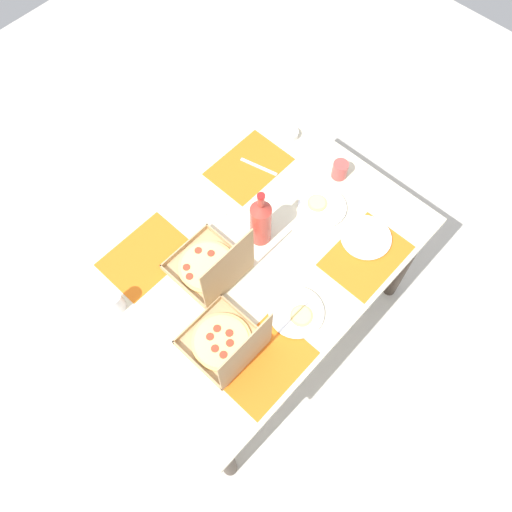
{
  "coord_description": "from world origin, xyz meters",
  "views": [
    {
      "loc": [
        0.75,
        0.7,
        2.78
      ],
      "look_at": [
        0.0,
        0.0,
        0.78
      ],
      "focal_mm": 37.17,
      "sensor_mm": 36.0,
      "label": 1
    }
  ],
  "objects": [
    {
      "name": "placemat_far_right",
      "position": [
        0.32,
        0.34,
        0.78
      ],
      "size": [
        0.36,
        0.26,
        0.0
      ],
      "primitive_type": "cube",
      "color": "orange",
      "rests_on": "dining_table"
    },
    {
      "name": "fork_by_near_right",
      "position": [
        -0.07,
        -0.3,
        0.78
      ],
      "size": [
        0.07,
        0.19,
        0.0
      ],
      "primitive_type": "cube",
      "rotation": [
        0.0,
        0.0,
        1.28
      ],
      "color": "#B7B7BC",
      "rests_on": "dining_table"
    },
    {
      "name": "cup_spare",
      "position": [
        0.55,
        -0.25,
        0.83
      ],
      "size": [
        0.06,
        0.06,
        0.11
      ],
      "primitive_type": "cylinder",
      "color": "silver",
      "rests_on": "dining_table"
    },
    {
      "name": "plate_far_left",
      "position": [
        -0.38,
        0.05,
        0.79
      ],
      "size": [
        0.22,
        0.22,
        0.03
      ],
      "color": "white",
      "rests_on": "dining_table"
    },
    {
      "name": "pizza_box_corner_right",
      "position": [
        0.18,
        -0.08,
        0.83
      ],
      "size": [
        0.28,
        0.28,
        0.31
      ],
      "color": "tan",
      "rests_on": "dining_table"
    },
    {
      "name": "dining_table",
      "position": [
        0.0,
        0.0,
        0.66
      ],
      "size": [
        1.42,
        0.99,
        0.78
      ],
      "color": "#3F3328",
      "rests_on": "ground_plane"
    },
    {
      "name": "ground_plane",
      "position": [
        0.0,
        0.0,
        0.0
      ],
      "size": [
        6.0,
        6.0,
        0.0
      ],
      "primitive_type": "plane",
      "color": "beige"
    },
    {
      "name": "plate_far_right",
      "position": [
        0.08,
        0.3,
        0.79
      ],
      "size": [
        0.22,
        0.22,
        0.03
      ],
      "color": "white",
      "rests_on": "dining_table"
    },
    {
      "name": "plate_near_left",
      "position": [
        -0.39,
        0.29,
        0.79
      ],
      "size": [
        0.22,
        0.22,
        0.02
      ],
      "color": "white",
      "rests_on": "dining_table"
    },
    {
      "name": "placemat_near_right",
      "position": [
        0.32,
        -0.34,
        0.78
      ],
      "size": [
        0.36,
        0.26,
        0.0
      ],
      "primitive_type": "cube",
      "color": "orange",
      "rests_on": "dining_table"
    },
    {
      "name": "condiment_bowl",
      "position": [
        -0.59,
        -0.32,
        0.8
      ],
      "size": [
        0.08,
        0.08,
        0.04
      ],
      "primitive_type": "cylinder",
      "color": "white",
      "rests_on": "dining_table"
    },
    {
      "name": "placemat_far_left",
      "position": [
        -0.32,
        0.34,
        0.78
      ],
      "size": [
        0.36,
        0.26,
        0.0
      ],
      "primitive_type": "cube",
      "color": "orange",
      "rests_on": "dining_table"
    },
    {
      "name": "placemat_near_left",
      "position": [
        -0.32,
        -0.34,
        0.78
      ],
      "size": [
        0.36,
        0.26,
        0.0
      ],
      "primitive_type": "cube",
      "color": "orange",
      "rests_on": "dining_table"
    },
    {
      "name": "cup_clear_left",
      "position": [
        -0.57,
        -0.01,
        0.82
      ],
      "size": [
        0.07,
        0.07,
        0.09
      ],
      "primitive_type": "cylinder",
      "color": "#BF4742",
      "rests_on": "dining_table"
    },
    {
      "name": "soda_bottle",
      "position": [
        -0.08,
        -0.05,
        0.91
      ],
      "size": [
        0.09,
        0.09,
        0.32
      ],
      "color": "#B2382D",
      "rests_on": "dining_table"
    },
    {
      "name": "pizza_box_edge_far",
      "position": [
        0.37,
        0.19,
        0.83
      ],
      "size": [
        0.27,
        0.27,
        0.31
      ],
      "color": "tan",
      "rests_on": "dining_table"
    },
    {
      "name": "fork_by_far_right",
      "position": [
        -0.35,
        -0.31,
        0.78
      ],
      "size": [
        0.06,
        0.19,
        0.0
      ],
      "primitive_type": "cube",
      "rotation": [
        0.0,
        0.0,
        1.82
      ],
      "color": "#B7B7BC",
      "rests_on": "dining_table"
    }
  ]
}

